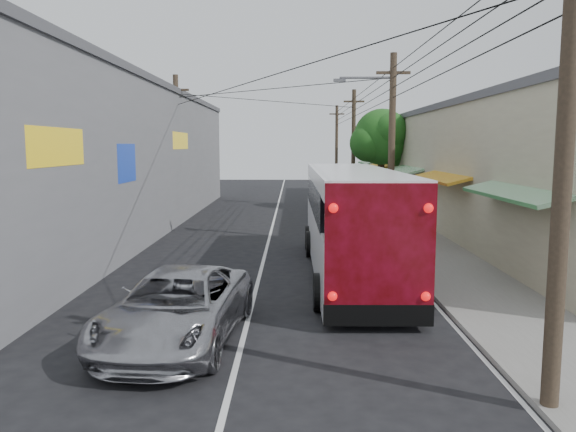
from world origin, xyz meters
name	(u,v)px	position (x,y,z in m)	size (l,w,h in m)	color
ground	(237,362)	(0.00, 0.00, 0.00)	(120.00, 120.00, 0.00)	black
sidewalk	(391,222)	(6.50, 20.00, 0.06)	(3.00, 80.00, 0.12)	slate
building_right	(464,165)	(10.99, 22.00, 3.15)	(7.09, 40.00, 6.25)	#B7B192
building_left	(105,157)	(-8.50, 18.00, 3.65)	(7.20, 36.00, 7.25)	slate
utility_poles	(330,148)	(3.13, 20.33, 4.13)	(11.80, 45.28, 8.00)	#473828
street_tree	(383,139)	(6.87, 26.02, 4.67)	(4.40, 4.00, 6.60)	#3F2B19
coach_bus	(351,220)	(3.00, 7.75, 1.79)	(2.81, 12.05, 3.47)	white
jeepney	(177,307)	(-1.40, 1.18, 0.76)	(2.53, 5.50, 1.53)	#A9A9AF
parked_suv	(355,216)	(4.17, 16.93, 0.78)	(2.18, 5.36, 1.56)	#9E9FA6
parked_car_mid	(341,207)	(3.80, 20.77, 0.80)	(1.90, 4.71, 1.61)	#29292E
parked_car_far	(340,198)	(4.28, 27.00, 0.74)	(1.57, 4.52, 1.49)	black
pedestrian_near	(395,222)	(5.40, 12.94, 1.03)	(0.66, 0.44, 1.82)	pink
pedestrian_far	(423,222)	(6.57, 12.95, 1.03)	(0.88, 0.69, 1.81)	#9CC5E3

